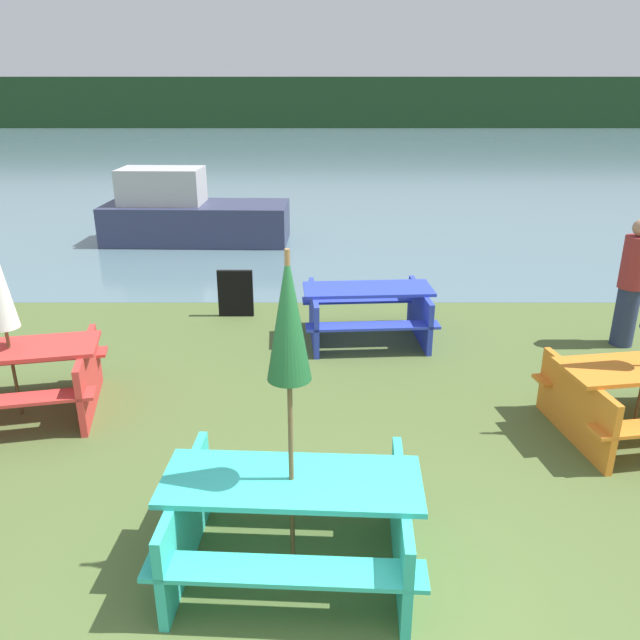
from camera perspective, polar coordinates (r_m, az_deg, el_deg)
The scene contains 10 objects.
water at distance 35.13m, azimuth -0.02°, elevation 15.13°, with size 60.00×50.00×0.00m.
far_treeline at distance 54.97m, azimuth -0.11°, elevation 19.27°, with size 80.00×1.60×4.00m.
picnic_table_teal at distance 4.86m, azimuth -2.76°, elevation -17.24°, with size 1.97×1.48×0.78m.
picnic_table_orange at distance 7.29m, azimuth 27.04°, elevation -5.96°, with size 1.89×1.62×0.78m.
picnic_table_red at distance 7.63m, azimuth -26.37°, elevation -4.55°, with size 2.06×1.72×0.80m.
picnic_table_blue at distance 8.92m, azimuth 4.12°, elevation 1.08°, with size 1.89×1.50×0.78m.
umbrella_darkgreen at distance 4.10m, azimuth -3.13°, elevation -0.04°, with size 0.30×0.30×2.49m.
boat at distance 14.93m, azimuth -12.06°, elevation 9.37°, with size 4.23×1.70×1.69m.
person at distance 9.56m, azimuth 26.36°, elevation 3.03°, with size 0.36×0.36×1.79m.
signboard at distance 9.92m, azimuth -7.95°, elevation 2.42°, with size 0.55×0.08×0.75m.
Camera 1 is at (-0.13, -2.82, 3.47)m, focal length 35.00 mm.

